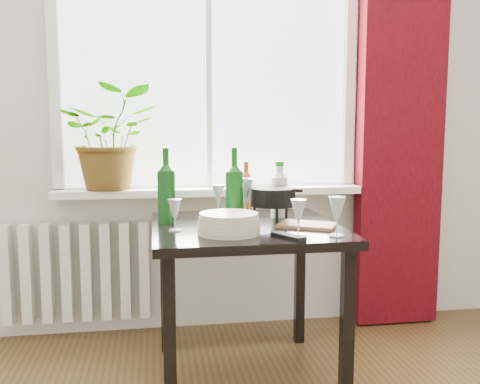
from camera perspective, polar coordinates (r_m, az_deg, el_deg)
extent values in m
cube|color=white|center=(3.10, -3.45, 14.62)|extent=(1.72, 0.08, 1.62)
cube|color=white|center=(3.03, -3.21, 0.11)|extent=(1.72, 0.20, 0.04)
cube|color=#3B050C|center=(3.29, 16.80, 8.59)|extent=(0.50, 0.12, 2.56)
cube|color=white|center=(3.16, -17.01, -8.14)|extent=(0.80, 0.10, 0.55)
cube|color=black|center=(2.47, 0.58, -3.96)|extent=(0.85, 0.85, 0.04)
cube|color=black|center=(2.20, -7.52, -15.58)|extent=(0.05, 0.05, 0.70)
cube|color=black|center=(2.88, -7.97, -9.99)|extent=(0.05, 0.05, 0.70)
cube|color=black|center=(2.33, 11.34, -14.30)|extent=(0.05, 0.05, 0.70)
cube|color=black|center=(2.99, 6.37, -9.35)|extent=(0.05, 0.05, 0.70)
imported|color=#427D21|center=(3.01, -13.56, 5.66)|extent=(0.53, 0.46, 0.57)
cylinder|color=beige|center=(2.26, -1.20, -3.40)|extent=(0.36, 0.36, 0.09)
cube|color=black|center=(2.18, 5.17, -4.73)|extent=(0.12, 0.16, 0.02)
cube|color=#9F7248|center=(2.44, 7.19, -3.50)|extent=(0.30, 0.26, 0.01)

